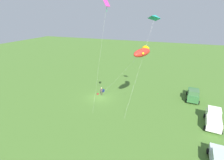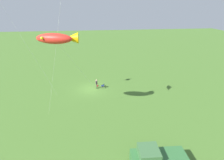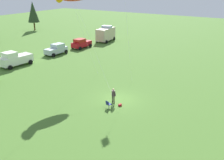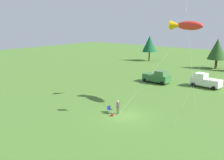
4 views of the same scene
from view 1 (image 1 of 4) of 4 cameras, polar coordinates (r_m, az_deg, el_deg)
The scene contains 10 objects.
ground_plane at distance 35.64m, azimuth -4.11°, elevation -5.71°, with size 160.00×160.00×0.00m, color #466F2A.
person_kite_flyer at distance 36.10m, azimuth -3.49°, elevation -3.54°, with size 0.39×0.56×1.74m.
folding_chair at distance 37.38m, azimuth -2.91°, elevation -3.53°, with size 0.60×0.60×0.82m.
backpack_on_grass at distance 36.97m, azimuth -4.68°, elevation -4.52°, with size 0.32×0.22×0.22m, color #AB1320.
truck_green_flatbed at distance 37.74m, azimuth 24.96°, elevation -4.33°, with size 5.10×2.62×2.34m.
truck_white_pickup at distance 31.05m, azimuth 30.22°, elevation -10.78°, with size 5.17×2.79×2.34m.
car_silver_compact at distance 24.12m, azimuth 31.73°, elevation -21.19°, with size 4.31×2.43×1.89m.
kite_large_fish at distance 26.66m, azimuth 10.00°, elevation 9.00°, with size 6.69×10.26×11.19m.
kite_diamond_rainbow at distance 20.23m, azimuth -2.18°, elevation 20.66°, with size 5.21×5.04×17.25m.
kite_delta_teal at distance 27.10m, azimuth 13.91°, elevation 19.31°, with size 4.85×4.07×15.96m.
Camera 1 is at (28.80, 13.68, 15.91)m, focal length 28.00 mm.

